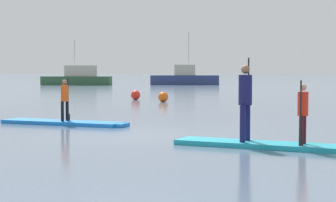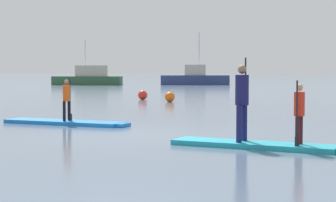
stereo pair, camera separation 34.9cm
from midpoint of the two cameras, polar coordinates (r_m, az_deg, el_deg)
ground_plane at (r=14.16m, az=-3.13°, el=-3.14°), size 240.00×240.00×0.00m
paddleboard_near at (r=16.85m, az=-8.89°, el=-2.00°), size 3.74×1.15×0.10m
paddler_child_solo at (r=16.81m, az=-8.85°, el=0.31°), size 0.22×0.39×1.18m
paddleboard_far at (r=11.98m, az=9.15°, el=-4.09°), size 3.46×1.19×0.10m
paddler_adult at (r=12.00m, az=7.76°, el=0.29°), size 0.30×0.48×1.65m
paddler_child_front at (r=11.68m, az=12.98°, el=-0.89°), size 0.23×0.40×1.21m
motor_boat_small_navy at (r=54.55m, az=-7.27°, el=2.16°), size 6.30×2.70×4.04m
trawler_grey_distant at (r=54.81m, az=2.71°, el=2.16°), size 6.27×3.31×4.73m
mooring_buoy_near at (r=29.36m, az=-2.04°, el=0.56°), size 0.46×0.46×0.46m
mooring_buoy_far at (r=27.36m, az=0.53°, el=0.38°), size 0.46×0.46×0.46m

